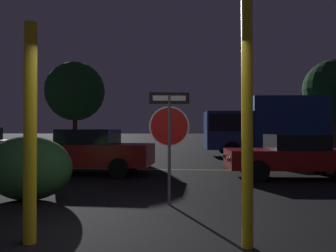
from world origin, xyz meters
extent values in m
plane|color=black|center=(0.00, 0.00, 0.00)|extent=(260.00, 260.00, 0.00)
cube|color=gold|center=(0.00, 7.69, 0.00)|extent=(40.30, 0.12, 0.01)
cylinder|color=#4C4C51|center=(0.15, 2.17, 1.04)|extent=(0.06, 0.06, 2.08)
cylinder|color=white|center=(0.15, 2.17, 1.49)|extent=(0.76, 0.14, 0.77)
cylinder|color=#B71414|center=(0.15, 2.17, 1.49)|extent=(0.71, 0.14, 0.71)
cube|color=black|center=(0.15, 2.17, 2.03)|extent=(0.76, 0.16, 0.22)
cube|color=white|center=(0.15, 2.17, 2.03)|extent=(0.63, 0.14, 0.10)
cylinder|color=yellow|center=(-1.41, -0.10, 1.39)|extent=(0.16, 0.16, 2.78)
cylinder|color=yellow|center=(1.30, 0.00, 1.51)|extent=(0.14, 0.14, 3.03)
ellipsoid|color=#2D6633|center=(-2.73, 2.29, 0.65)|extent=(1.81, 1.16, 1.30)
cylinder|color=black|center=(-7.94, 10.35, 0.30)|extent=(0.60, 0.22, 0.60)
cube|color=maroon|center=(-2.97, 6.30, 0.64)|extent=(4.36, 1.84, 0.68)
cube|color=black|center=(-2.84, 6.30, 1.21)|extent=(1.76, 1.55, 0.47)
cylinder|color=black|center=(-4.33, 5.47, 0.30)|extent=(0.60, 0.21, 0.60)
cylinder|color=black|center=(-4.30, 7.17, 0.30)|extent=(0.60, 0.21, 0.60)
cylinder|color=black|center=(-1.64, 5.43, 0.30)|extent=(0.60, 0.21, 0.60)
cylinder|color=black|center=(-1.62, 7.13, 0.30)|extent=(0.60, 0.21, 0.60)
sphere|color=#F4EFCC|center=(-5.18, 5.79, 0.67)|extent=(0.14, 0.14, 0.14)
sphere|color=#F4EFCC|center=(-5.16, 6.89, 0.67)|extent=(0.14, 0.14, 0.14)
cube|color=maroon|center=(3.46, 6.03, 0.57)|extent=(3.90, 1.98, 0.54)
cube|color=black|center=(3.58, 6.03, 1.07)|extent=(1.60, 1.61, 0.46)
cylinder|color=black|center=(2.33, 5.11, 0.30)|extent=(0.61, 0.23, 0.60)
cylinder|color=black|center=(2.24, 6.82, 0.30)|extent=(0.61, 0.23, 0.60)
cylinder|color=black|center=(4.60, 6.95, 0.30)|extent=(0.61, 0.23, 0.60)
sphere|color=#F4EFCC|center=(1.56, 5.37, 0.60)|extent=(0.14, 0.14, 0.14)
sphere|color=#F4EFCC|center=(1.50, 6.48, 0.60)|extent=(0.14, 0.14, 0.14)
cube|color=navy|center=(2.26, 14.03, 1.41)|extent=(2.55, 2.38, 2.02)
cube|color=black|center=(2.26, 14.03, 1.81)|extent=(2.31, 2.41, 0.89)
cube|color=navy|center=(5.42, 14.24, 1.80)|extent=(4.07, 2.62, 2.80)
cylinder|color=black|center=(2.40, 12.90, 0.42)|extent=(0.86, 0.34, 0.84)
cylinder|color=black|center=(2.25, 15.16, 0.42)|extent=(0.86, 0.34, 0.84)
cylinder|color=black|center=(6.19, 13.16, 0.42)|extent=(0.86, 0.34, 0.84)
cylinder|color=black|center=(6.03, 15.42, 0.42)|extent=(0.86, 0.34, 0.84)
cylinder|color=#422D1E|center=(-7.90, 18.03, 1.33)|extent=(0.32, 0.32, 2.66)
sphere|color=#19471E|center=(-7.90, 18.03, 4.14)|extent=(4.10, 4.10, 4.10)
cylinder|color=#422D1E|center=(9.26, 17.67, 1.35)|extent=(0.32, 0.32, 2.70)
sphere|color=#143819|center=(9.26, 17.67, 4.05)|extent=(3.74, 3.74, 3.74)
camera|label=1|loc=(0.71, -4.05, 1.42)|focal=35.00mm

